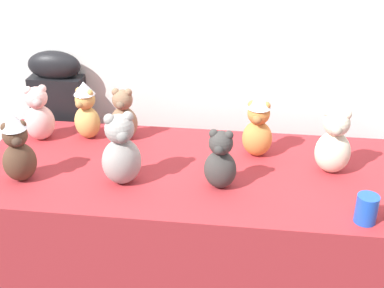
{
  "coord_description": "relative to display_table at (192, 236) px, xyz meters",
  "views": [
    {
      "loc": [
        0.24,
        -1.66,
        1.86
      ],
      "look_at": [
        0.0,
        0.25,
        0.85
      ],
      "focal_mm": 48.27,
      "sensor_mm": 36.0,
      "label": 1
    }
  ],
  "objects": [
    {
      "name": "teddy_bear_blush",
      "position": [
        -0.75,
        0.19,
        0.49
      ],
      "size": [
        0.18,
        0.17,
        0.27
      ],
      "rotation": [
        0.0,
        0.0,
        0.46
      ],
      "color": "beige",
      "rests_on": "display_table"
    },
    {
      "name": "party_cup_blue",
      "position": [
        0.67,
        -0.3,
        0.42
      ],
      "size": [
        0.08,
        0.08,
        0.11
      ],
      "primitive_type": "cylinder",
      "color": "blue",
      "rests_on": "display_table"
    },
    {
      "name": "teddy_bear_ginger",
      "position": [
        0.27,
        0.16,
        0.51
      ],
      "size": [
        0.15,
        0.13,
        0.3
      ],
      "rotation": [
        0.0,
        0.0,
        -0.13
      ],
      "color": "#D17F3D",
      "rests_on": "display_table"
    },
    {
      "name": "teddy_bear_ash",
      "position": [
        -0.27,
        -0.14,
        0.51
      ],
      "size": [
        0.2,
        0.19,
        0.31
      ],
      "rotation": [
        0.0,
        0.0,
        0.46
      ],
      "color": "gray",
      "rests_on": "display_table"
    },
    {
      "name": "teddy_bear_cream",
      "position": [
        0.59,
        0.05,
        0.5
      ],
      "size": [
        0.16,
        0.14,
        0.29
      ],
      "rotation": [
        0.0,
        0.0,
        -0.11
      ],
      "color": "beige",
      "rests_on": "display_table"
    },
    {
      "name": "teddy_bear_charcoal",
      "position": [
        0.13,
        -0.13,
        0.48
      ],
      "size": [
        0.14,
        0.12,
        0.26
      ],
      "rotation": [
        0.0,
        0.0,
        -0.1
      ],
      "color": "#383533",
      "rests_on": "display_table"
    },
    {
      "name": "teddy_bear_honey",
      "position": [
        -0.53,
        0.24,
        0.5
      ],
      "size": [
        0.16,
        0.15,
        0.28
      ],
      "rotation": [
        0.0,
        0.0,
        -0.38
      ],
      "color": "tan",
      "rests_on": "display_table"
    },
    {
      "name": "teddy_bear_cocoa",
      "position": [
        -0.69,
        -0.18,
        0.51
      ],
      "size": [
        0.18,
        0.17,
        0.3
      ],
      "rotation": [
        0.0,
        0.0,
        0.54
      ],
      "color": "#4C3323",
      "rests_on": "display_table"
    },
    {
      "name": "teddy_bear_mocha",
      "position": [
        -0.36,
        0.25,
        0.48
      ],
      "size": [
        0.13,
        0.12,
        0.26
      ],
      "rotation": [
        0.0,
        0.0,
        0.02
      ],
      "color": "#7F6047",
      "rests_on": "display_table"
    },
    {
      "name": "instrument_case",
      "position": [
        -0.78,
        0.52,
        0.17
      ],
      "size": [
        0.28,
        0.12,
        1.06
      ],
      "rotation": [
        0.0,
        0.0,
        -0.0
      ],
      "color": "black",
      "rests_on": "ground_plane"
    },
    {
      "name": "wall_back",
      "position": [
        0.0,
        0.64,
        0.94
      ],
      "size": [
        7.0,
        0.08,
        2.6
      ],
      "primitive_type": "cube",
      "color": "white",
      "rests_on": "ground_plane"
    },
    {
      "name": "display_table",
      "position": [
        0.0,
        0.0,
        0.0
      ],
      "size": [
        1.88,
        0.78,
        0.73
      ],
      "primitive_type": "cube",
      "color": "maroon",
      "rests_on": "ground_plane"
    }
  ]
}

